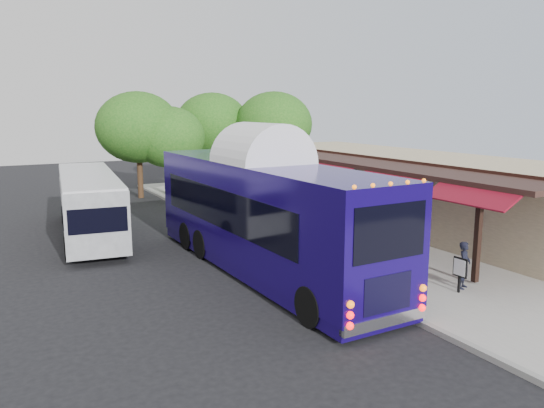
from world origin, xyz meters
TOP-DOWN VIEW (x-y plane):
  - ground at (0.00, 0.00)m, footprint 90.00×90.00m
  - sidewalk at (5.00, 4.00)m, footprint 10.00×40.00m
  - curb at (0.05, 4.00)m, footprint 0.20×40.00m
  - station_shelter at (8.38, 4.00)m, footprint 8.15×20.00m
  - coach_bus at (-1.45, 0.95)m, footprint 3.06×13.29m
  - city_bus at (-5.93, 9.54)m, footprint 3.50×10.92m
  - ped_a at (3.11, -4.11)m, footprint 0.66×0.58m
  - ped_b at (3.23, 5.26)m, footprint 0.98×0.78m
  - ped_c at (2.00, 4.72)m, footprint 1.19×0.95m
  - ped_d at (3.40, 12.96)m, footprint 1.44×1.14m
  - sign_board at (2.66, -4.34)m, footprint 0.08×0.51m
  - tree_left at (0.60, 17.96)m, footprint 4.64×4.64m
  - tree_mid at (4.99, 21.30)m, footprint 5.42×5.42m
  - tree_right at (8.41, 18.11)m, footprint 5.46×5.46m
  - tree_far at (-1.12, 18.90)m, footprint 5.38×5.38m

SIDE VIEW (x-z plane):
  - ground at x=0.00m, z-range 0.00..0.00m
  - sidewalk at x=5.00m, z-range 0.00..0.15m
  - curb at x=0.05m, z-range -0.01..0.15m
  - ped_a at x=3.11m, z-range 0.15..1.67m
  - sign_board at x=2.66m, z-range 0.35..1.47m
  - ped_c at x=2.00m, z-range 0.15..2.04m
  - ped_b at x=3.23m, z-range 0.15..2.09m
  - ped_d at x=3.40m, z-range 0.15..2.09m
  - city_bus at x=-5.93m, z-range 0.15..3.03m
  - station_shelter at x=8.38m, z-range 0.05..3.65m
  - coach_bus at x=-1.45m, z-range 0.16..4.38m
  - tree_left at x=0.60m, z-range 0.99..6.93m
  - tree_far at x=-1.12m, z-range 1.15..8.03m
  - tree_mid at x=4.99m, z-range 1.16..8.10m
  - tree_right at x=8.41m, z-range 1.17..8.16m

